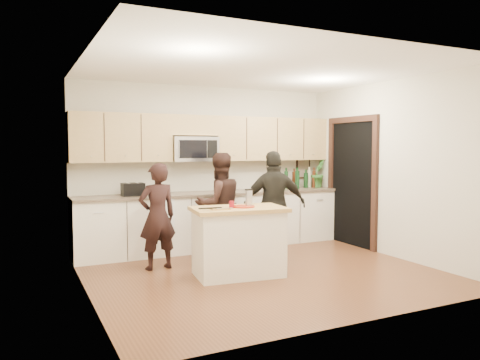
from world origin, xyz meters
name	(u,v)px	position (x,y,z in m)	size (l,w,h in m)	color
floor	(262,272)	(0.00, 0.00, 0.00)	(4.50, 4.50, 0.00)	brown
room_shell	(263,143)	(0.00, 0.00, 1.73)	(4.52, 4.02, 2.71)	beige
back_cabinetry	(214,220)	(0.00, 1.69, 0.47)	(4.50, 0.66, 0.94)	white
upper_cabinetry	(212,137)	(0.03, 1.83, 1.84)	(4.50, 0.33, 0.75)	tan
microwave	(193,149)	(-0.31, 1.80, 1.65)	(0.76, 0.41, 0.40)	silver
doorway	(352,178)	(2.23, 0.90, 1.16)	(0.06, 1.25, 2.20)	black
framed_picture	(303,168)	(1.95, 1.98, 1.28)	(0.30, 0.03, 0.38)	black
dish_towel	(161,205)	(-0.95, 1.50, 0.80)	(0.34, 0.60, 0.48)	white
island	(239,241)	(-0.35, 0.00, 0.45)	(1.28, 0.84, 0.90)	white
red_plate	(243,207)	(-0.29, -0.01, 0.91)	(0.30, 0.30, 0.02)	#9B220E
box_grater	(249,197)	(-0.19, 0.02, 1.03)	(0.09, 0.06, 0.22)	silver
drink_glass	(232,204)	(-0.46, -0.02, 0.95)	(0.07, 0.07, 0.09)	maroon
cutting_board	(220,209)	(-0.65, -0.07, 0.91)	(0.23, 0.19, 0.02)	tan
tongs	(210,208)	(-0.79, -0.11, 0.93)	(0.29, 0.03, 0.02)	black
knife	(225,208)	(-0.62, -0.16, 0.92)	(0.21, 0.02, 0.01)	silver
toaster	(133,189)	(-1.34, 1.67, 1.04)	(0.33, 0.23, 0.20)	black
bottle_cluster	(300,178)	(1.71, 1.71, 1.12)	(0.63, 0.29, 0.38)	black
orchid	(318,173)	(2.10, 1.72, 1.20)	(0.29, 0.23, 0.52)	#36732E
woman_left	(157,216)	(-1.21, 0.79, 0.73)	(0.53, 0.35, 1.47)	black
woman_center	(219,205)	(-0.14, 1.13, 0.80)	(0.78, 0.60, 1.60)	black
woman_right	(274,205)	(0.53, 0.60, 0.81)	(0.95, 0.40, 1.63)	black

